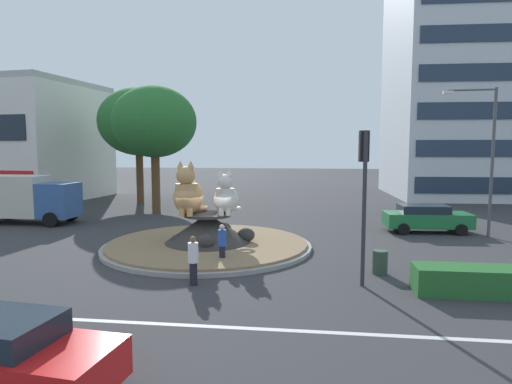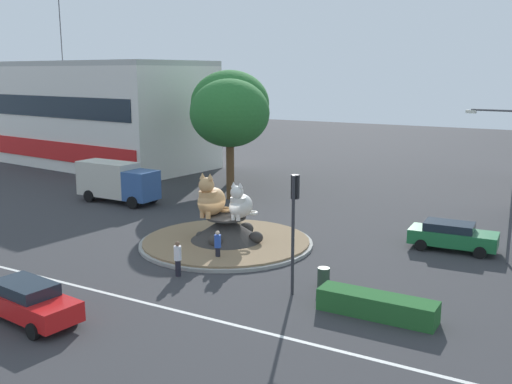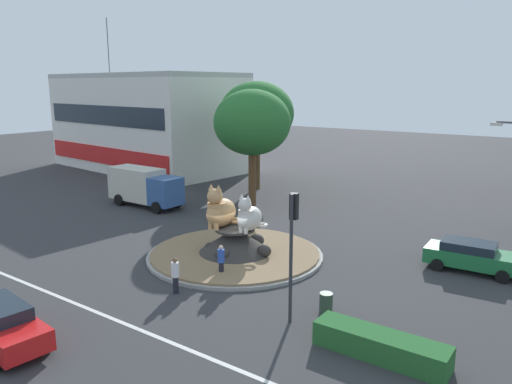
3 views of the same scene
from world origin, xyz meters
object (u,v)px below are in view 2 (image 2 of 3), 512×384
(cat_statue_calico, at_px, (211,200))
(pedestrian_blue_shirt, at_px, (218,245))
(hatchback_near_shophouse, at_px, (28,301))
(cat_statue_white, at_px, (240,205))
(streetlight_arm, at_px, (509,175))
(pedestrian_white_shirt, at_px, (178,258))
(broadleaf_tree_behind_island, at_px, (230,113))
(litter_bin, at_px, (324,277))
(second_tree_near_tower, at_px, (230,104))
(delivery_box_truck, at_px, (117,181))
(traffic_light_mast, at_px, (294,212))
(shophouse_block, at_px, (104,114))
(sedan_on_far_lane, at_px, (452,235))

(cat_statue_calico, bearing_deg, pedestrian_blue_shirt, 33.91)
(hatchback_near_shophouse, bearing_deg, cat_statue_white, 87.64)
(streetlight_arm, relative_size, pedestrian_white_shirt, 4.56)
(cat_statue_calico, bearing_deg, broadleaf_tree_behind_island, -158.75)
(cat_statue_white, xyz_separation_m, pedestrian_blue_shirt, (0.38, -2.88, -1.54))
(cat_statue_white, relative_size, broadleaf_tree_behind_island, 0.24)
(broadleaf_tree_behind_island, distance_m, streetlight_arm, 21.28)
(streetlight_arm, distance_m, litter_bin, 10.96)
(cat_statue_calico, relative_size, second_tree_near_tower, 0.27)
(hatchback_near_shophouse, xyz_separation_m, litter_bin, (8.55, 9.20, -0.38))
(broadleaf_tree_behind_island, height_order, delivery_box_truck, broadleaf_tree_behind_island)
(delivery_box_truck, bearing_deg, pedestrian_white_shirt, -36.87)
(traffic_light_mast, xyz_separation_m, pedestrian_blue_shirt, (-5.33, 2.04, -2.82))
(second_tree_near_tower, distance_m, pedestrian_blue_shirt, 22.45)
(hatchback_near_shophouse, bearing_deg, streetlight_arm, 54.89)
(traffic_light_mast, bearing_deg, streetlight_arm, -46.27)
(pedestrian_white_shirt, height_order, litter_bin, pedestrian_white_shirt)
(broadleaf_tree_behind_island, xyz_separation_m, second_tree_near_tower, (-3.39, 5.42, 0.36))
(shophouse_block, bearing_deg, litter_bin, -26.16)
(broadleaf_tree_behind_island, height_order, litter_bin, broadleaf_tree_behind_island)
(cat_statue_white, relative_size, pedestrian_white_shirt, 1.30)
(cat_statue_calico, distance_m, pedestrian_white_shirt, 5.81)
(broadleaf_tree_behind_island, bearing_deg, litter_bin, -45.21)
(traffic_light_mast, relative_size, shophouse_block, 0.22)
(pedestrian_blue_shirt, relative_size, delivery_box_truck, 0.25)
(streetlight_arm, height_order, pedestrian_white_shirt, streetlight_arm)
(streetlight_arm, bearing_deg, pedestrian_white_shirt, 41.15)
(second_tree_near_tower, distance_m, streetlight_arm, 26.43)
(second_tree_near_tower, xyz_separation_m, hatchback_near_shophouse, (8.57, -28.46, -6.08))
(cat_statue_calico, height_order, streetlight_arm, streetlight_arm)
(broadleaf_tree_behind_island, distance_m, second_tree_near_tower, 6.40)
(shophouse_block, distance_m, hatchback_near_shophouse, 40.44)
(streetlight_arm, xyz_separation_m, sedan_on_far_lane, (-2.68, 0.94, -3.76))
(shophouse_block, distance_m, streetlight_arm, 43.12)
(cat_statue_white, distance_m, pedestrian_blue_shirt, 3.29)
(traffic_light_mast, distance_m, sedan_on_far_lane, 11.53)
(cat_statue_calico, relative_size, streetlight_arm, 0.33)
(pedestrian_white_shirt, bearing_deg, litter_bin, -153.50)
(cat_statue_white, bearing_deg, second_tree_near_tower, -151.54)
(cat_statue_calico, xyz_separation_m, cat_statue_white, (1.74, 0.32, -0.15))
(cat_statue_calico, relative_size, delivery_box_truck, 0.39)
(traffic_light_mast, distance_m, pedestrian_blue_shirt, 6.36)
(broadleaf_tree_behind_island, bearing_deg, cat_statue_white, -55.21)
(cat_statue_calico, relative_size, pedestrian_blue_shirt, 1.58)
(second_tree_near_tower, height_order, sedan_on_far_lane, second_tree_near_tower)
(litter_bin, bearing_deg, cat_statue_calico, 159.05)
(shophouse_block, distance_m, second_tree_near_tower, 17.36)
(pedestrian_white_shirt, relative_size, pedestrian_blue_shirt, 1.04)
(broadleaf_tree_behind_island, bearing_deg, traffic_light_mast, -49.81)
(second_tree_near_tower, distance_m, pedestrian_white_shirt, 24.58)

